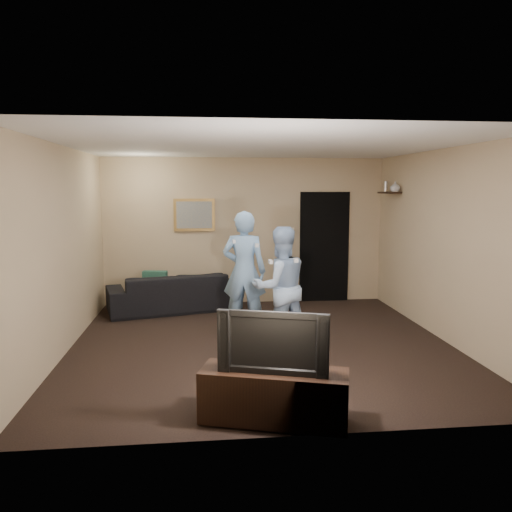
{
  "coord_description": "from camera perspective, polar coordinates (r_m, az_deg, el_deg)",
  "views": [
    {
      "loc": [
        -0.77,
        -6.39,
        2.07
      ],
      "look_at": [
        -0.04,
        0.3,
        1.15
      ],
      "focal_mm": 35.0,
      "sensor_mm": 36.0,
      "label": 1
    }
  ],
  "objects": [
    {
      "name": "tv_console",
      "position": [
        4.58,
        2.07,
        -15.66
      ],
      "size": [
        1.36,
        0.78,
        0.46
      ],
      "primitive_type": "cube",
      "rotation": [
        0.0,
        0.0,
        -0.3
      ],
      "color": "black",
      "rests_on": "ground"
    },
    {
      "name": "wall_right",
      "position": [
        7.22,
        20.76,
        1.15
      ],
      "size": [
        0.04,
        5.0,
        2.6
      ],
      "primitive_type": "cube",
      "color": "tan",
      "rests_on": "ground"
    },
    {
      "name": "wii_player_right",
      "position": [
        6.52,
        2.79,
        -3.55
      ],
      "size": [
        0.88,
        0.76,
        1.58
      ],
      "color": "#97B5DC",
      "rests_on": "ground"
    },
    {
      "name": "wall_left",
      "position": [
        6.67,
        -21.21,
        0.62
      ],
      "size": [
        0.04,
        5.0,
        2.6
      ],
      "primitive_type": "cube",
      "color": "tan",
      "rests_on": "ground"
    },
    {
      "name": "shelf_vase",
      "position": [
        8.55,
        15.62,
        7.63
      ],
      "size": [
        0.17,
        0.17,
        0.17
      ],
      "primitive_type": "imported",
      "rotation": [
        0.0,
        0.0,
        -0.07
      ],
      "color": "silver",
      "rests_on": "wall_shelf"
    },
    {
      "name": "painting_frame",
      "position": [
        8.88,
        -7.06,
        4.69
      ],
      "size": [
        0.72,
        0.05,
        0.57
      ],
      "primitive_type": "cube",
      "color": "olive",
      "rests_on": "wall_back"
    },
    {
      "name": "ground",
      "position": [
        6.76,
        0.63,
        -10.04
      ],
      "size": [
        5.0,
        5.0,
        0.0
      ],
      "primitive_type": "plane",
      "color": "black",
      "rests_on": "ground"
    },
    {
      "name": "shelf_figurine",
      "position": [
        8.94,
        14.62,
        7.7
      ],
      "size": [
        0.06,
        0.06,
        0.18
      ],
      "primitive_type": "cylinder",
      "color": "silver",
      "rests_on": "wall_shelf"
    },
    {
      "name": "wall_front",
      "position": [
        4.04,
        4.89,
        -3.24
      ],
      "size": [
        5.0,
        0.04,
        2.6
      ],
      "primitive_type": "cube",
      "color": "tan",
      "rests_on": "ground"
    },
    {
      "name": "sofa",
      "position": [
        8.6,
        -9.32,
        -4.06
      ],
      "size": [
        2.33,
        1.37,
        0.64
      ],
      "primitive_type": "imported",
      "rotation": [
        0.0,
        0.0,
        3.39
      ],
      "color": "black",
      "rests_on": "ground"
    },
    {
      "name": "wii_player_left",
      "position": [
        7.23,
        -1.36,
        -1.74
      ],
      "size": [
        0.73,
        0.58,
        1.75
      ],
      "color": "#7CA9D8",
      "rests_on": "ground"
    },
    {
      "name": "wall_back",
      "position": [
        8.96,
        -1.26,
        2.85
      ],
      "size": [
        5.0,
        0.04,
        2.6
      ],
      "primitive_type": "cube",
      "color": "tan",
      "rests_on": "ground"
    },
    {
      "name": "painting_canvas",
      "position": [
        8.85,
        -7.07,
        4.68
      ],
      "size": [
        0.62,
        0.01,
        0.47
      ],
      "primitive_type": "cube",
      "color": "slate",
      "rests_on": "painting_frame"
    },
    {
      "name": "television",
      "position": [
        4.4,
        2.1,
        -9.58
      ],
      "size": [
        0.96,
        0.4,
        0.55
      ],
      "primitive_type": "imported",
      "rotation": [
        0.0,
        0.0,
        -0.3
      ],
      "color": "black",
      "rests_on": "tv_console"
    },
    {
      "name": "doorway",
      "position": [
        9.2,
        7.8,
        1.03
      ],
      "size": [
        0.9,
        0.06,
        2.0
      ],
      "primitive_type": "cube",
      "color": "black",
      "rests_on": "ground"
    },
    {
      "name": "throw_pillow",
      "position": [
        8.6,
        -11.45,
        -3.03
      ],
      "size": [
        0.42,
        0.21,
        0.41
      ],
      "primitive_type": "cube",
      "rotation": [
        0.0,
        0.0,
        -0.19
      ],
      "color": "#17473B",
      "rests_on": "sofa"
    },
    {
      "name": "ceiling",
      "position": [
        6.46,
        0.67,
        12.49
      ],
      "size": [
        5.0,
        5.0,
        0.04
      ],
      "primitive_type": "cube",
      "color": "silver",
      "rests_on": "wall_back"
    },
    {
      "name": "light_switch",
      "position": [
        9.05,
        4.13,
        2.88
      ],
      "size": [
        0.08,
        0.02,
        0.12
      ],
      "primitive_type": "cube",
      "color": "silver",
      "rests_on": "wall_back"
    },
    {
      "name": "wall_shelf",
      "position": [
        8.78,
        15.0,
        7.0
      ],
      "size": [
        0.2,
        0.6,
        0.03
      ],
      "primitive_type": "cube",
      "color": "black",
      "rests_on": "wall_right"
    }
  ]
}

